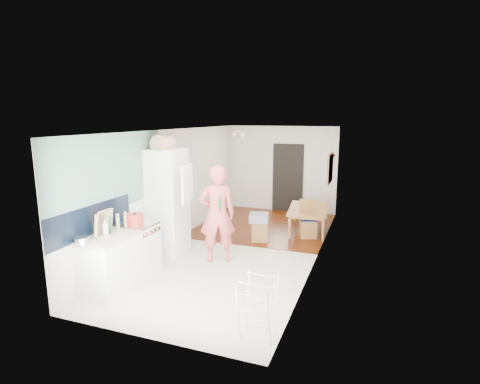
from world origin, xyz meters
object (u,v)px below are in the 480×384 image
Objects in this scene: dining_table at (309,222)px; drying_rack at (258,308)px; stool at (260,231)px; person at (217,205)px; dining_chair at (308,219)px.

drying_rack reaches higher than dining_table.
stool is 0.57× the size of drying_rack.
person reaches higher than drying_rack.
dining_chair is at bearing -152.80° from person.
dining_table reaches higher than stool.
stool is at bearing 106.09° from drying_rack.
person is at bearing 123.69° from drying_rack.
dining_table is at bearing 91.35° from drying_rack.
dining_chair is (1.39, 2.05, -0.68)m from person.
person is 2.75× the size of drying_rack.
dining_chair is at bearing 33.16° from stool.
stool is at bearing -135.03° from person.
dining_table is at bearing -146.53° from person.
person is 1.72m from stool.
person is 2.57m from dining_chair.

